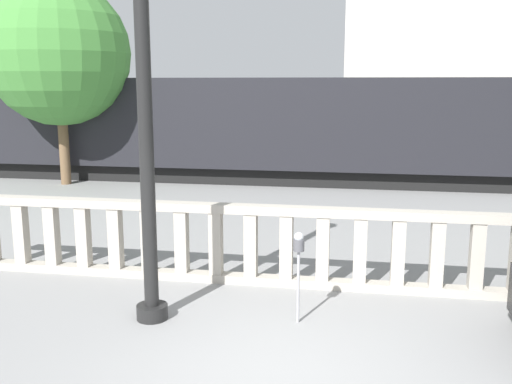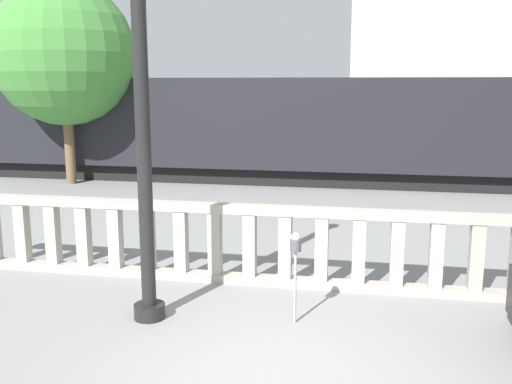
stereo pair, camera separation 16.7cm
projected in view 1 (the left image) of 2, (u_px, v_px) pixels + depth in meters
ground_plane at (280, 378)px, 6.30m from camera, size 160.00×160.00×0.00m
balustrade at (304, 247)px, 8.99m from camera, size 12.09×0.24×1.30m
lamppost at (146, 130)px, 7.39m from camera, size 0.43×0.43×5.46m
parking_meter at (299, 252)px, 7.57m from camera, size 0.15×0.15×1.27m
train_near at (300, 127)px, 18.69m from camera, size 24.29×3.16×3.96m
train_far at (343, 107)px, 33.44m from camera, size 23.34×3.15×4.05m
building_block at (499, 34)px, 26.35m from camera, size 13.87×9.42×10.85m
tree_left at (58, 54)px, 17.62m from camera, size 4.46×4.46×6.33m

